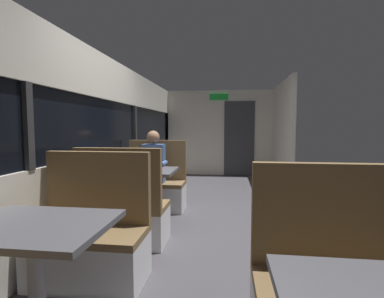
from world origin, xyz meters
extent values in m
cube|color=#423F44|center=(0.00, 0.00, -0.01)|extent=(3.30, 9.20, 0.02)
cube|color=beige|center=(-1.45, 0.00, 0.47)|extent=(0.08, 8.40, 0.95)
cube|color=beige|center=(-1.45, 0.00, 2.00)|extent=(0.08, 8.40, 0.60)
cube|color=black|center=(-1.46, 0.00, 1.32)|extent=(0.03, 8.40, 0.75)
cube|color=#2D2D30|center=(-1.43, -1.40, 1.32)|extent=(0.06, 0.08, 0.75)
cube|color=#2D2D30|center=(-1.43, 1.40, 1.32)|extent=(0.06, 0.08, 0.75)
cube|color=#2D2D30|center=(-1.43, 4.20, 1.32)|extent=(0.06, 0.08, 0.75)
cube|color=beige|center=(0.00, 4.20, 1.15)|extent=(2.90, 0.08, 2.30)
cube|color=#333338|center=(0.55, 4.15, 1.00)|extent=(0.80, 0.04, 2.00)
cube|color=green|center=(0.00, 4.14, 2.12)|extent=(0.50, 0.03, 0.16)
cube|color=beige|center=(1.45, 3.00, 1.15)|extent=(0.08, 2.40, 2.30)
cylinder|color=#9E9EA3|center=(-0.89, -2.09, 0.35)|extent=(0.10, 0.10, 0.70)
cube|color=#4C4C51|center=(-0.89, -2.09, 0.72)|extent=(0.90, 0.70, 0.04)
cube|color=silver|center=(-0.89, -1.43, 0.20)|extent=(0.95, 0.50, 0.39)
cube|color=brown|center=(-0.89, -1.43, 0.42)|extent=(0.95, 0.50, 0.06)
cube|color=brown|center=(-0.89, -1.22, 0.78)|extent=(0.95, 0.08, 0.65)
cylinder|color=#9E9EA3|center=(-0.89, 0.09, 0.35)|extent=(0.10, 0.10, 0.70)
cube|color=#4C4C51|center=(-0.89, 0.09, 0.72)|extent=(0.90, 0.70, 0.04)
cube|color=silver|center=(-0.89, -0.57, 0.20)|extent=(0.95, 0.50, 0.39)
cube|color=brown|center=(-0.89, -0.57, 0.42)|extent=(0.95, 0.50, 0.06)
cube|color=brown|center=(-0.89, -0.78, 0.78)|extent=(0.95, 0.08, 0.65)
cube|color=silver|center=(-0.89, 0.75, 0.20)|extent=(0.95, 0.50, 0.39)
cube|color=brown|center=(-0.89, 0.75, 0.42)|extent=(0.95, 0.50, 0.06)
cube|color=brown|center=(-0.89, 0.96, 0.78)|extent=(0.95, 0.08, 0.65)
cube|color=brown|center=(0.89, -2.03, 0.42)|extent=(0.95, 0.50, 0.06)
cube|color=brown|center=(0.89, -1.82, 0.78)|extent=(0.95, 0.08, 0.65)
cube|color=#26262D|center=(-0.89, 0.75, 0.23)|extent=(0.30, 0.36, 0.45)
cube|color=#3F598C|center=(-0.89, 0.70, 0.75)|extent=(0.34, 0.22, 0.60)
sphere|color=#8C664C|center=(-0.89, 0.68, 1.16)|extent=(0.20, 0.20, 0.20)
cylinder|color=#3F598C|center=(-1.09, 0.52, 0.77)|extent=(0.07, 0.28, 0.07)
cylinder|color=#3F598C|center=(-0.69, 0.52, 0.77)|extent=(0.07, 0.28, 0.07)
camera|label=1|loc=(0.27, -3.64, 1.32)|focal=26.76mm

